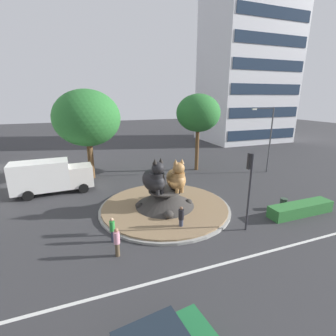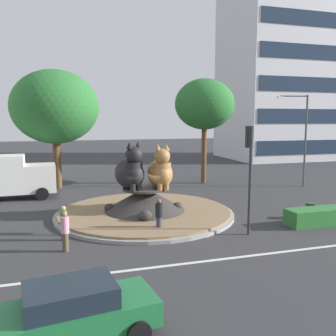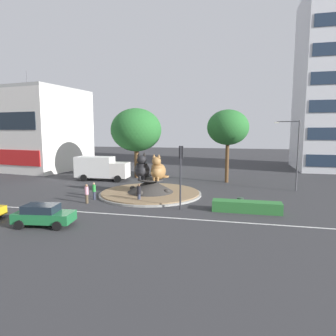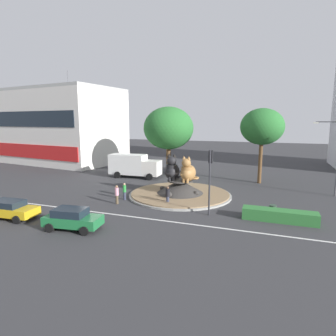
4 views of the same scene
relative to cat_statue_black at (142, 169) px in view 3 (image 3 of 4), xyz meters
The scene contains 17 objects.
ground_plane 2.80m from the cat_statue_black, ahead, with size 160.00×160.00×0.00m, color #333335.
lane_centreline 8.06m from the cat_statue_black, 83.53° to the right, with size 112.00×0.20×0.01m, color silver.
roundabout_island 2.27m from the cat_statue_black, ahead, with size 10.56×10.56×1.65m.
cat_statue_black is the anchor object (origin of this frame).
cat_statue_tabby 1.77m from the cat_statue_black, ahead, with size 1.79×2.69×2.64m.
traffic_light_mast 7.05m from the cat_statue_black, 44.65° to the right, with size 0.33×0.46×5.36m.
shophouse_block 33.02m from the cat_statue_black, 150.70° to the left, with size 25.52×15.83×16.62m.
clipped_hedge_strip 11.56m from the cat_statue_black, 23.79° to the right, with size 5.52×1.20×0.90m, color #2D7033.
broadleaf_tree_behind_island 13.10m from the cat_statue_black, 47.67° to the left, with size 5.19×5.19×9.20m.
second_tree_near_tower 11.86m from the cat_statue_black, 111.90° to the left, with size 6.99×6.99×9.64m.
streetlight_arm 16.64m from the cat_statue_black, 18.90° to the left, with size 2.56×0.76×7.68m.
pedestrian_green_shirt 5.34m from the cat_statue_black, 139.11° to the right, with size 0.32×0.32×1.66m.
pedestrian_black_shirt 3.96m from the cat_statue_black, 77.26° to the right, with size 0.37×0.37×1.73m.
pedestrian_pink_shirt 6.36m from the cat_statue_black, 127.98° to the right, with size 0.35×0.35×1.78m.
hatchback_near_shophouse 12.09m from the cat_statue_black, 107.35° to the right, with size 4.21×2.36×1.53m.
delivery_box_truck 10.69m from the cat_statue_black, 138.84° to the left, with size 7.14×2.80×3.14m.
litter_bin 10.69m from the cat_statue_black, 18.74° to the right, with size 0.56×0.56×0.90m.
Camera 3 is at (8.56, -29.11, 6.70)m, focal length 31.77 mm.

